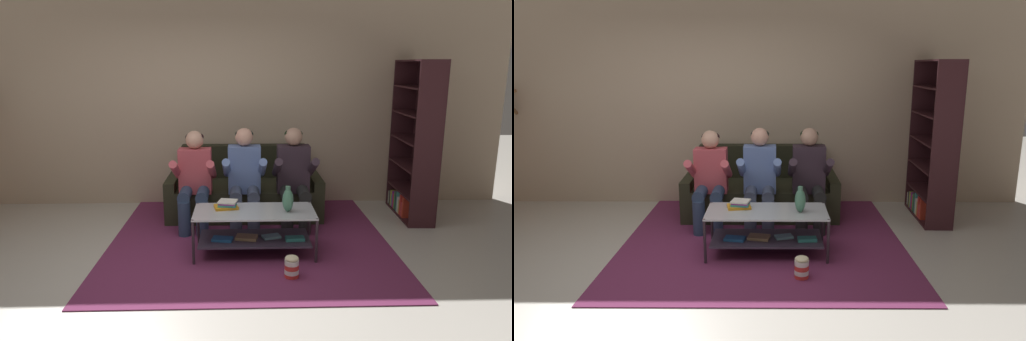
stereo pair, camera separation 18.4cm
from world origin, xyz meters
TOP-DOWN VIEW (x-y plane):
  - ground at (0.00, 0.00)m, footprint 16.80×16.80m
  - back_partition at (0.00, 2.46)m, footprint 8.40×0.12m
  - couch at (0.63, 1.94)m, footprint 1.92×0.95m
  - person_seated_left at (0.05, 1.38)m, footprint 0.50×0.58m
  - person_seated_middle at (0.63, 1.38)m, footprint 0.50×0.58m
  - person_seated_right at (1.21, 1.38)m, footprint 0.50×0.58m
  - coffee_table at (0.72, 0.60)m, footprint 1.22×0.56m
  - area_rug at (0.68, 1.14)m, footprint 3.00×3.28m
  - vase at (1.05, 0.56)m, footprint 0.11×0.11m
  - book_stack at (0.44, 0.69)m, footprint 0.26×0.21m
  - bookshelf at (2.79, 1.79)m, footprint 0.36×1.01m
  - popcorn_tub at (1.04, 0.03)m, footprint 0.13×0.13m

SIDE VIEW (x-z plane):
  - ground at x=0.00m, z-range 0.00..0.00m
  - area_rug at x=0.68m, z-range 0.00..0.01m
  - popcorn_tub at x=1.04m, z-range 0.00..0.21m
  - couch at x=0.63m, z-range -0.15..0.69m
  - coffee_table at x=0.72m, z-range 0.07..0.53m
  - book_stack at x=0.44m, z-range 0.46..0.54m
  - vase at x=1.05m, z-range 0.45..0.71m
  - person_seated_left at x=0.05m, z-range 0.05..1.19m
  - person_seated_middle at x=0.63m, z-range 0.05..1.22m
  - person_seated_right at x=1.21m, z-range 0.05..1.22m
  - bookshelf at x=2.79m, z-range -0.19..1.77m
  - back_partition at x=0.00m, z-range 0.00..2.90m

